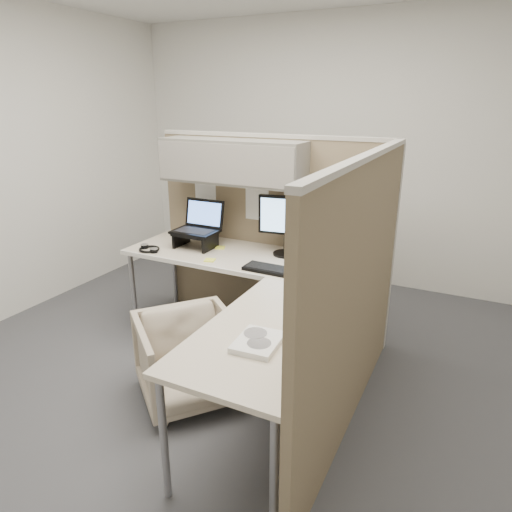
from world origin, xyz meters
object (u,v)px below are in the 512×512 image
at_px(desk, 251,284).
at_px(keyboard, 277,271).
at_px(monitor_left, 286,221).
at_px(office_chair, 189,355).

height_order(desk, keyboard, keyboard).
xyz_separation_m(monitor_left, keyboard, (0.09, -0.37, -0.26)).
height_order(desk, office_chair, desk).
distance_m(office_chair, keyboard, 0.84).
bearing_deg(office_chair, desk, 13.12).
height_order(monitor_left, keyboard, monitor_left).
relative_size(office_chair, keyboard, 1.28).
height_order(office_chair, keyboard, keyboard).
height_order(office_chair, monitor_left, monitor_left).
bearing_deg(desk, office_chair, -117.08).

